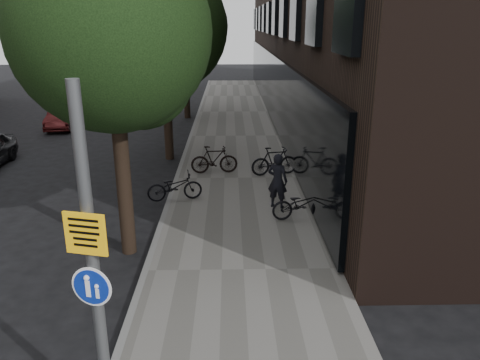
{
  "coord_description": "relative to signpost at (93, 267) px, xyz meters",
  "views": [
    {
      "loc": [
        -0.05,
        -6.16,
        5.5
      ],
      "look_at": [
        0.19,
        4.18,
        2.0
      ],
      "focal_mm": 35.0,
      "sensor_mm": 36.0,
      "label": 1
    }
  ],
  "objects": [
    {
      "name": "sidewalk",
      "position": [
        2.05,
        10.83,
        -2.48
      ],
      "size": [
        4.5,
        60.0,
        0.12
      ],
      "primitive_type": "cube",
      "color": "slate",
      "rests_on": "ground"
    },
    {
      "name": "curb_edge",
      "position": [
        -0.2,
        10.83,
        -2.47
      ],
      "size": [
        0.15,
        60.0,
        0.13
      ],
      "primitive_type": "cube",
      "color": "slate",
      "rests_on": "ground"
    },
    {
      "name": "street_tree_near",
      "position": [
        -0.73,
        5.47,
        2.57
      ],
      "size": [
        4.4,
        4.4,
        7.5
      ],
      "color": "black",
      "rests_on": "ground"
    },
    {
      "name": "street_tree_mid",
      "position": [
        -0.73,
        13.97,
        2.58
      ],
      "size": [
        5.0,
        5.0,
        7.8
      ],
      "color": "black",
      "rests_on": "ground"
    },
    {
      "name": "street_tree_far",
      "position": [
        -0.73,
        22.97,
        2.58
      ],
      "size": [
        5.0,
        5.0,
        7.8
      ],
      "color": "black",
      "rests_on": "ground"
    },
    {
      "name": "signpost",
      "position": [
        0.0,
        0.0,
        0.0
      ],
      "size": [
        0.54,
        0.17,
        4.78
      ],
      "rotation": [
        0.0,
        0.0,
        -0.25
      ],
      "color": "#595B5E",
      "rests_on": "sidewalk"
    },
    {
      "name": "pedestrian",
      "position": [
        3.19,
        7.96,
        -1.57
      ],
      "size": [
        0.73,
        0.62,
        1.69
      ],
      "primitive_type": "imported",
      "rotation": [
        0.0,
        0.0,
        2.72
      ],
      "color": "black",
      "rests_on": "sidewalk"
    },
    {
      "name": "parked_bike_facade_near",
      "position": [
        3.8,
        7.04,
        -1.96
      ],
      "size": [
        1.8,
        0.83,
        0.91
      ],
      "primitive_type": "imported",
      "rotation": [
        0.0,
        0.0,
        1.71
      ],
      "color": "black",
      "rests_on": "sidewalk"
    },
    {
      "name": "parked_bike_facade_far",
      "position": [
        3.4,
        11.15,
        -1.88
      ],
      "size": [
        1.83,
        0.88,
        1.06
      ],
      "primitive_type": "imported",
      "rotation": [
        0.0,
        0.0,
        1.8
      ],
      "color": "black",
      "rests_on": "sidewalk"
    },
    {
      "name": "parked_bike_curb_near",
      "position": [
        0.0,
        8.62,
        -1.96
      ],
      "size": [
        1.82,
        0.97,
        0.91
      ],
      "primitive_type": "imported",
      "rotation": [
        0.0,
        0.0,
        1.79
      ],
      "color": "black",
      "rests_on": "sidewalk"
    },
    {
      "name": "parked_bike_curb_far",
      "position": [
        1.17,
        11.42,
        -1.89
      ],
      "size": [
        1.77,
        0.63,
        1.04
      ],
      "primitive_type": "imported",
      "rotation": [
        0.0,
        0.0,
        1.65
      ],
      "color": "black",
      "rests_on": "sidewalk"
    },
    {
      "name": "parked_car_mid",
      "position": [
        -7.34,
        20.08,
        -1.93
      ],
      "size": [
        1.69,
        3.78,
        1.2
      ],
      "primitive_type": "imported",
      "rotation": [
        0.0,
        0.0,
        0.12
      ],
      "color": "#4B1516",
      "rests_on": "ground"
    },
    {
      "name": "parked_car_far",
      "position": [
        -7.29,
        26.67,
        -1.88
      ],
      "size": [
        2.13,
        4.62,
        1.31
      ],
      "primitive_type": "imported",
      "rotation": [
        0.0,
        0.0,
        -0.07
      ],
      "color": "#1C2232",
      "rests_on": "ground"
    }
  ]
}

